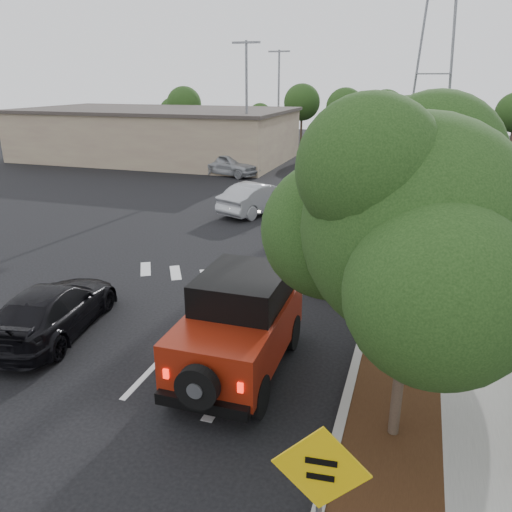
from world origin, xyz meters
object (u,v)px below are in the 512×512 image
at_px(speed_hump_sign, 320,489).
at_px(black_suv_oncoming, 53,309).
at_px(red_jeep, 242,322).
at_px(silver_suv_ahead, 331,248).

bearing_deg(speed_hump_sign, black_suv_oncoming, 142.99).
height_order(red_jeep, silver_suv_ahead, red_jeep).
xyz_separation_m(red_jeep, black_suv_oncoming, (-5.40, 0.05, -0.51)).
distance_m(silver_suv_ahead, black_suv_oncoming, 9.55).
xyz_separation_m(red_jeep, speed_hump_sign, (2.79, -4.99, 0.59)).
bearing_deg(silver_suv_ahead, black_suv_oncoming, -150.59).
xyz_separation_m(red_jeep, silver_suv_ahead, (0.84, 7.28, -0.45)).
relative_size(silver_suv_ahead, speed_hump_sign, 2.08).
relative_size(red_jeep, black_suv_oncoming, 0.98).
bearing_deg(silver_suv_ahead, red_jeep, -116.34).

